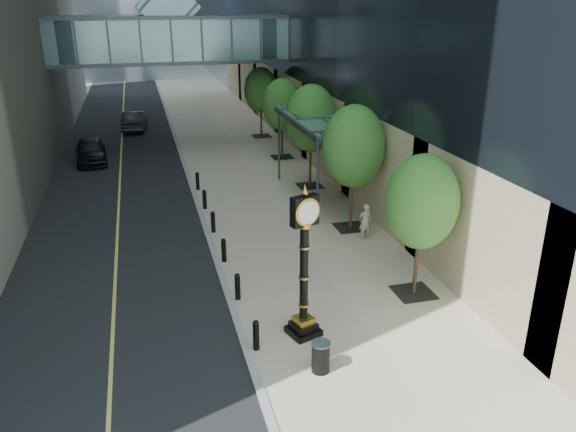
% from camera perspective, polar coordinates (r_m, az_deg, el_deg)
% --- Properties ---
extents(ground, '(320.00, 320.00, 0.00)m').
position_cam_1_polar(ground, '(17.62, 6.36, -13.95)').
color(ground, gray).
rests_on(ground, ground).
extents(road, '(8.00, 180.00, 0.02)m').
position_cam_1_polar(road, '(54.31, -16.43, 9.64)').
color(road, black).
rests_on(road, ground).
extents(sidewalk, '(8.00, 180.00, 0.06)m').
position_cam_1_polar(sidewalk, '(54.67, -7.92, 10.38)').
color(sidewalk, tan).
rests_on(sidewalk, ground).
extents(curb, '(0.25, 180.00, 0.07)m').
position_cam_1_polar(curb, '(54.34, -12.17, 10.05)').
color(curb, gray).
rests_on(curb, ground).
extents(skywalk, '(17.00, 4.20, 5.80)m').
position_cam_1_polar(skywalk, '(41.49, -11.95, 17.46)').
color(skywalk, slate).
rests_on(skywalk, ground).
extents(entrance_canopy, '(3.00, 8.00, 4.38)m').
position_cam_1_polar(entrance_canopy, '(29.38, 3.29, 9.55)').
color(entrance_canopy, '#383F44').
rests_on(entrance_canopy, ground).
extents(bollard_row, '(0.20, 16.20, 0.90)m').
position_cam_1_polar(bollard_row, '(24.48, -7.11, -2.05)').
color(bollard_row, black).
rests_on(bollard_row, sidewalk).
extents(street_trees, '(2.81, 28.55, 5.78)m').
position_cam_1_polar(street_trees, '(31.08, 2.51, 9.41)').
color(street_trees, black).
rests_on(street_trees, sidewalk).
extents(street_clock, '(1.16, 1.16, 4.89)m').
position_cam_1_polar(street_clock, '(17.36, 1.63, -5.97)').
color(street_clock, black).
rests_on(street_clock, sidewalk).
extents(trash_bin, '(0.62, 0.62, 0.90)m').
position_cam_1_polar(trash_bin, '(16.59, 3.33, -14.17)').
color(trash_bin, black).
rests_on(trash_bin, sidewalk).
extents(pedestrian, '(0.63, 0.43, 1.66)m').
position_cam_1_polar(pedestrian, '(25.09, 7.86, -0.57)').
color(pedestrian, '#A39E96').
rests_on(pedestrian, sidewalk).
extents(car_near, '(2.21, 4.77, 1.58)m').
position_cam_1_polar(car_near, '(39.29, -19.39, 6.31)').
color(car_near, black).
rests_on(car_near, road).
extents(car_far, '(2.11, 4.87, 1.56)m').
position_cam_1_polar(car_far, '(48.24, -15.31, 9.33)').
color(car_far, black).
rests_on(car_far, road).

